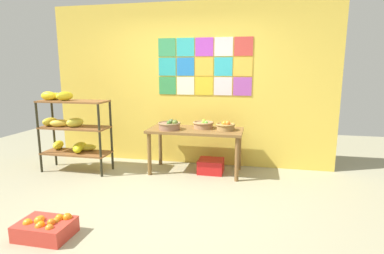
{
  "coord_description": "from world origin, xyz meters",
  "views": [
    {
      "loc": [
        1.17,
        -3.3,
        1.62
      ],
      "look_at": [
        0.24,
        1.0,
        0.79
      ],
      "focal_mm": 29.05,
      "sensor_mm": 36.0,
      "label": 1
    }
  ],
  "objects_px": {
    "produce_crate_under_table": "(211,166)",
    "display_table": "(196,135)",
    "fruit_basket_back_left": "(203,125)",
    "fruit_basket_left": "(225,126)",
    "banana_shelf_unit": "(70,127)",
    "fruit_basket_back_right": "(170,125)",
    "orange_crate_foreground": "(46,228)"
  },
  "relations": [
    {
      "from": "banana_shelf_unit",
      "to": "produce_crate_under_table",
      "type": "bearing_deg",
      "value": 9.05
    },
    {
      "from": "fruit_basket_back_left",
      "to": "produce_crate_under_table",
      "type": "relative_size",
      "value": 0.84
    },
    {
      "from": "produce_crate_under_table",
      "to": "orange_crate_foreground",
      "type": "xyz_separation_m",
      "value": [
        -1.28,
        -2.23,
        -0.01
      ]
    },
    {
      "from": "banana_shelf_unit",
      "to": "display_table",
      "type": "bearing_deg",
      "value": 9.33
    },
    {
      "from": "display_table",
      "to": "orange_crate_foreground",
      "type": "distance_m",
      "value": 2.49
    },
    {
      "from": "fruit_basket_back_right",
      "to": "fruit_basket_left",
      "type": "height_order",
      "value": "fruit_basket_back_right"
    },
    {
      "from": "orange_crate_foreground",
      "to": "banana_shelf_unit",
      "type": "bearing_deg",
      "value": 116.03
    },
    {
      "from": "display_table",
      "to": "banana_shelf_unit",
      "type": "bearing_deg",
      "value": -170.67
    },
    {
      "from": "produce_crate_under_table",
      "to": "orange_crate_foreground",
      "type": "height_order",
      "value": "orange_crate_foreground"
    },
    {
      "from": "fruit_basket_back_right",
      "to": "orange_crate_foreground",
      "type": "height_order",
      "value": "fruit_basket_back_right"
    },
    {
      "from": "fruit_basket_back_right",
      "to": "produce_crate_under_table",
      "type": "relative_size",
      "value": 0.89
    },
    {
      "from": "fruit_basket_left",
      "to": "orange_crate_foreground",
      "type": "relative_size",
      "value": 0.58
    },
    {
      "from": "produce_crate_under_table",
      "to": "orange_crate_foreground",
      "type": "relative_size",
      "value": 0.76
    },
    {
      "from": "fruit_basket_left",
      "to": "fruit_basket_back_left",
      "type": "height_order",
      "value": "fruit_basket_left"
    },
    {
      "from": "produce_crate_under_table",
      "to": "display_table",
      "type": "bearing_deg",
      "value": -173.24
    },
    {
      "from": "banana_shelf_unit",
      "to": "produce_crate_under_table",
      "type": "relative_size",
      "value": 3.27
    },
    {
      "from": "banana_shelf_unit",
      "to": "fruit_basket_left",
      "type": "height_order",
      "value": "banana_shelf_unit"
    },
    {
      "from": "fruit_basket_back_right",
      "to": "fruit_basket_back_left",
      "type": "height_order",
      "value": "fruit_basket_back_right"
    },
    {
      "from": "display_table",
      "to": "fruit_basket_left",
      "type": "distance_m",
      "value": 0.49
    },
    {
      "from": "fruit_basket_left",
      "to": "produce_crate_under_table",
      "type": "bearing_deg",
      "value": 176.89
    },
    {
      "from": "fruit_basket_left",
      "to": "fruit_basket_back_right",
      "type": "bearing_deg",
      "value": -170.39
    },
    {
      "from": "produce_crate_under_table",
      "to": "fruit_basket_back_left",
      "type": "bearing_deg",
      "value": 157.34
    },
    {
      "from": "fruit_basket_back_left",
      "to": "orange_crate_foreground",
      "type": "xyz_separation_m",
      "value": [
        -1.15,
        -2.29,
        -0.66
      ]
    },
    {
      "from": "display_table",
      "to": "fruit_basket_left",
      "type": "relative_size",
      "value": 4.94
    },
    {
      "from": "fruit_basket_left",
      "to": "fruit_basket_back_left",
      "type": "relative_size",
      "value": 0.9
    },
    {
      "from": "fruit_basket_back_right",
      "to": "produce_crate_under_table",
      "type": "height_order",
      "value": "fruit_basket_back_right"
    },
    {
      "from": "fruit_basket_back_right",
      "to": "produce_crate_under_table",
      "type": "bearing_deg",
      "value": 13.94
    },
    {
      "from": "banana_shelf_unit",
      "to": "orange_crate_foreground",
      "type": "bearing_deg",
      "value": -63.97
    },
    {
      "from": "fruit_basket_left",
      "to": "produce_crate_under_table",
      "type": "height_order",
      "value": "fruit_basket_left"
    },
    {
      "from": "banana_shelf_unit",
      "to": "fruit_basket_back_right",
      "type": "xyz_separation_m",
      "value": [
        1.58,
        0.2,
        0.05
      ]
    },
    {
      "from": "fruit_basket_back_right",
      "to": "produce_crate_under_table",
      "type": "xyz_separation_m",
      "value": [
        0.62,
        0.15,
        -0.66
      ]
    },
    {
      "from": "display_table",
      "to": "fruit_basket_back_left",
      "type": "bearing_deg",
      "value": 38.16
    }
  ]
}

